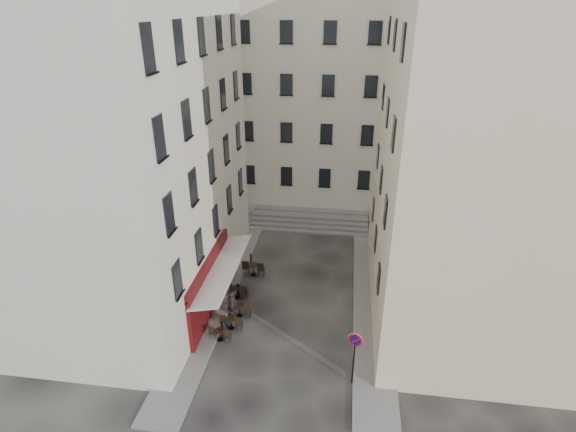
% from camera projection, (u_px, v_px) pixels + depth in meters
% --- Properties ---
extents(ground, '(90.00, 90.00, 0.00)m').
position_uv_depth(ground, '(287.00, 330.00, 24.01)').
color(ground, black).
rests_on(ground, ground).
extents(sidewalk_left, '(2.00, 22.00, 0.12)m').
position_uv_depth(sidewalk_left, '(225.00, 281.00, 28.11)').
color(sidewalk_left, slate).
rests_on(sidewalk_left, ground).
extents(sidewalk_right, '(2.00, 18.00, 0.12)m').
position_uv_depth(sidewalk_right, '(371.00, 302.00, 26.10)').
color(sidewalk_right, slate).
rests_on(sidewalk_right, ground).
extents(building_left, '(12.20, 16.20, 20.60)m').
position_uv_depth(building_left, '(97.00, 119.00, 23.54)').
color(building_left, beige).
rests_on(building_left, ground).
extents(building_right, '(12.20, 14.20, 18.60)m').
position_uv_depth(building_right, '(510.00, 151.00, 21.82)').
color(building_right, beige).
rests_on(building_right, ground).
extents(building_back, '(18.20, 10.20, 18.60)m').
position_uv_depth(building_back, '(307.00, 90.00, 37.09)').
color(building_back, beige).
rests_on(building_back, ground).
extents(cafe_storefront, '(1.74, 7.30, 3.50)m').
position_uv_depth(cafe_storefront, '(212.00, 284.00, 24.62)').
color(cafe_storefront, '#4C0A0D').
rests_on(cafe_storefront, ground).
extents(stone_steps, '(9.00, 3.15, 0.80)m').
position_uv_depth(stone_steps, '(309.00, 221.00, 35.07)').
color(stone_steps, slate).
rests_on(stone_steps, ground).
extents(bollard_near, '(0.12, 0.12, 0.98)m').
position_uv_depth(bollard_near, '(223.00, 329.00, 23.29)').
color(bollard_near, black).
rests_on(bollard_near, ground).
extents(bollard_mid, '(0.12, 0.12, 0.98)m').
position_uv_depth(bollard_mid, '(238.00, 290.00, 26.41)').
color(bollard_mid, black).
rests_on(bollard_mid, ground).
extents(bollard_far, '(0.12, 0.12, 0.98)m').
position_uv_depth(bollard_far, '(251.00, 260.00, 29.54)').
color(bollard_far, black).
rests_on(bollard_far, ground).
extents(no_parking_sign, '(0.63, 0.22, 2.84)m').
position_uv_depth(no_parking_sign, '(355.00, 349.00, 19.81)').
color(no_parking_sign, black).
rests_on(no_parking_sign, ground).
extents(bistro_table_a, '(1.14, 0.54, 0.80)m').
position_uv_depth(bistro_table_a, '(220.00, 334.00, 23.12)').
color(bistro_table_a, black).
rests_on(bistro_table_a, ground).
extents(bistro_table_b, '(1.23, 0.58, 0.87)m').
position_uv_depth(bistro_table_b, '(231.00, 322.00, 23.93)').
color(bistro_table_b, black).
rests_on(bistro_table_b, ground).
extents(bistro_table_c, '(1.25, 0.59, 0.88)m').
position_uv_depth(bistro_table_c, '(240.00, 309.00, 24.90)').
color(bistro_table_c, black).
rests_on(bistro_table_c, ground).
extents(bistro_table_d, '(1.29, 0.60, 0.90)m').
position_uv_depth(bistro_table_d, '(237.00, 291.00, 26.45)').
color(bistro_table_d, black).
rests_on(bistro_table_d, ground).
extents(bistro_table_e, '(1.43, 0.67, 1.00)m').
position_uv_depth(bistro_table_e, '(254.00, 268.00, 28.63)').
color(bistro_table_e, black).
rests_on(bistro_table_e, ground).
extents(pedestrian, '(0.62, 0.43, 1.61)m').
position_uv_depth(pedestrian, '(232.00, 304.00, 24.72)').
color(pedestrian, black).
rests_on(pedestrian, ground).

